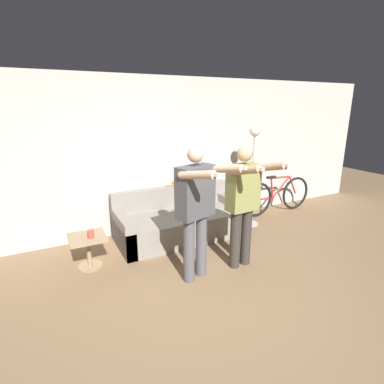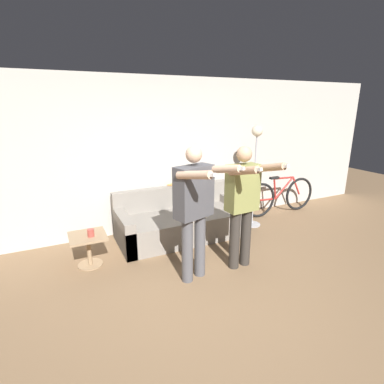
{
  "view_description": "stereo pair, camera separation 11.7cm",
  "coord_description": "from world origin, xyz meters",
  "px_view_note": "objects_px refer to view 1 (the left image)",
  "views": [
    {
      "loc": [
        -1.63,
        -2.35,
        2.14
      ],
      "look_at": [
        0.21,
        1.25,
        0.96
      ],
      "focal_mm": 28.0,
      "sensor_mm": 36.0,
      "label": 1
    },
    {
      "loc": [
        -1.53,
        -2.4,
        2.14
      ],
      "look_at": [
        0.21,
        1.25,
        0.96
      ],
      "focal_mm": 28.0,
      "sensor_mm": 36.0,
      "label": 2
    }
  ],
  "objects_px": {
    "person_left": "(196,205)",
    "person_right": "(244,200)",
    "bicycle": "(277,196)",
    "couch": "(180,222)",
    "cup": "(91,234)",
    "floor_lamp": "(253,157)",
    "cat": "(182,180)",
    "side_table": "(88,245)"
  },
  "relations": [
    {
      "from": "side_table",
      "to": "bicycle",
      "type": "xyz_separation_m",
      "value": [
        3.77,
        0.49,
        0.04
      ]
    },
    {
      "from": "person_left",
      "to": "cat",
      "type": "bearing_deg",
      "value": 53.97
    },
    {
      "from": "couch",
      "to": "side_table",
      "type": "distance_m",
      "value": 1.57
    },
    {
      "from": "person_right",
      "to": "cat",
      "type": "distance_m",
      "value": 1.61
    },
    {
      "from": "bicycle",
      "to": "cat",
      "type": "bearing_deg",
      "value": 174.61
    },
    {
      "from": "person_left",
      "to": "side_table",
      "type": "xyz_separation_m",
      "value": [
        -1.17,
        0.91,
        -0.66
      ]
    },
    {
      "from": "person_left",
      "to": "bicycle",
      "type": "relative_size",
      "value": 0.99
    },
    {
      "from": "side_table",
      "to": "cup",
      "type": "relative_size",
      "value": 4.72
    },
    {
      "from": "cup",
      "to": "couch",
      "type": "bearing_deg",
      "value": 14.74
    },
    {
      "from": "person_left",
      "to": "floor_lamp",
      "type": "xyz_separation_m",
      "value": [
        1.73,
        1.14,
        0.28
      ]
    },
    {
      "from": "couch",
      "to": "person_right",
      "type": "distance_m",
      "value": 1.47
    },
    {
      "from": "person_left",
      "to": "cup",
      "type": "bearing_deg",
      "value": 126.23
    },
    {
      "from": "person_right",
      "to": "floor_lamp",
      "type": "relative_size",
      "value": 0.91
    },
    {
      "from": "person_right",
      "to": "side_table",
      "type": "bearing_deg",
      "value": 150.38
    },
    {
      "from": "cat",
      "to": "cup",
      "type": "distance_m",
      "value": 1.88
    },
    {
      "from": "floor_lamp",
      "to": "cup",
      "type": "relative_size",
      "value": 17.86
    },
    {
      "from": "couch",
      "to": "side_table",
      "type": "bearing_deg",
      "value": -167.64
    },
    {
      "from": "floor_lamp",
      "to": "cat",
      "type": "bearing_deg",
      "value": 158.54
    },
    {
      "from": "side_table",
      "to": "bicycle",
      "type": "bearing_deg",
      "value": 7.42
    },
    {
      "from": "side_table",
      "to": "bicycle",
      "type": "relative_size",
      "value": 0.28
    },
    {
      "from": "bicycle",
      "to": "person_right",
      "type": "bearing_deg",
      "value": -143.71
    },
    {
      "from": "person_right",
      "to": "side_table",
      "type": "height_order",
      "value": "person_right"
    },
    {
      "from": "person_right",
      "to": "cup",
      "type": "bearing_deg",
      "value": 151.33
    },
    {
      "from": "person_right",
      "to": "floor_lamp",
      "type": "height_order",
      "value": "floor_lamp"
    },
    {
      "from": "person_left",
      "to": "floor_lamp",
      "type": "distance_m",
      "value": 2.09
    },
    {
      "from": "couch",
      "to": "bicycle",
      "type": "distance_m",
      "value": 2.25
    },
    {
      "from": "person_left",
      "to": "bicycle",
      "type": "height_order",
      "value": "person_left"
    },
    {
      "from": "person_right",
      "to": "bicycle",
      "type": "height_order",
      "value": "person_right"
    },
    {
      "from": "couch",
      "to": "side_table",
      "type": "relative_size",
      "value": 4.42
    },
    {
      "from": "bicycle",
      "to": "floor_lamp",
      "type": "bearing_deg",
      "value": -163.12
    },
    {
      "from": "couch",
      "to": "floor_lamp",
      "type": "height_order",
      "value": "floor_lamp"
    },
    {
      "from": "floor_lamp",
      "to": "couch",
      "type": "bearing_deg",
      "value": 175.44
    },
    {
      "from": "person_right",
      "to": "cup",
      "type": "height_order",
      "value": "person_right"
    },
    {
      "from": "side_table",
      "to": "cup",
      "type": "distance_m",
      "value": 0.19
    },
    {
      "from": "side_table",
      "to": "bicycle",
      "type": "distance_m",
      "value": 3.8
    },
    {
      "from": "couch",
      "to": "bicycle",
      "type": "xyz_separation_m",
      "value": [
        2.24,
        0.16,
        0.1
      ]
    },
    {
      "from": "person_left",
      "to": "floor_lamp",
      "type": "relative_size",
      "value": 0.93
    },
    {
      "from": "couch",
      "to": "cup",
      "type": "height_order",
      "value": "couch"
    },
    {
      "from": "person_left",
      "to": "person_right",
      "type": "xyz_separation_m",
      "value": [
        0.69,
        -0.0,
        -0.03
      ]
    },
    {
      "from": "couch",
      "to": "bicycle",
      "type": "bearing_deg",
      "value": 3.99
    },
    {
      "from": "person_right",
      "to": "floor_lamp",
      "type": "distance_m",
      "value": 1.57
    },
    {
      "from": "cat",
      "to": "cup",
      "type": "relative_size",
      "value": 5.04
    }
  ]
}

